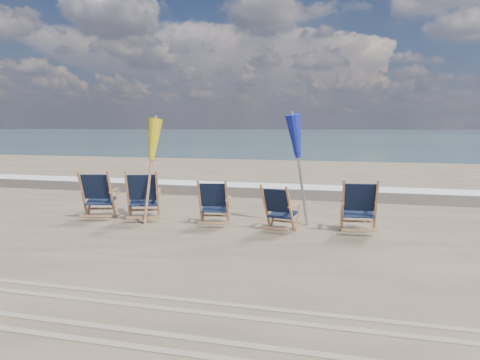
{
  "coord_description": "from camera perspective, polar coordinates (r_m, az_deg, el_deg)",
  "views": [
    {
      "loc": [
        2.57,
        -7.07,
        2.02
      ],
      "look_at": [
        0.0,
        2.2,
        0.9
      ],
      "focal_mm": 35.0,
      "sensor_mm": 36.0,
      "label": 1
    }
  ],
  "objects": [
    {
      "name": "ocean",
      "position": [
        135.11,
        14.49,
        5.58
      ],
      "size": [
        400.0,
        400.0,
        0.0
      ],
      "primitive_type": "plane",
      "color": "#3C6064",
      "rests_on": "ground"
    },
    {
      "name": "surf_foam",
      "position": [
        15.71,
        5.96,
        -0.77
      ],
      "size": [
        200.0,
        1.4,
        0.01
      ],
      "primitive_type": "cube",
      "color": "silver",
      "rests_on": "ground"
    },
    {
      "name": "wet_sand_strip",
      "position": [
        14.25,
        4.95,
        -1.52
      ],
      "size": [
        200.0,
        2.6,
        0.0
      ],
      "primitive_type": "cube",
      "color": "#42362A",
      "rests_on": "ground"
    },
    {
      "name": "tire_tracks",
      "position": [
        5.38,
        -14.96,
        -15.6
      ],
      "size": [
        80.0,
        1.3,
        0.01
      ],
      "primitive_type": null,
      "color": "gray",
      "rests_on": "ground"
    },
    {
      "name": "beach_chair_0",
      "position": [
        10.37,
        -15.45,
        -1.76
      ],
      "size": [
        0.88,
        0.94,
        1.1
      ],
      "primitive_type": null,
      "rotation": [
        0.0,
        0.0,
        3.41
      ],
      "color": "black",
      "rests_on": "ground"
    },
    {
      "name": "beach_chair_1",
      "position": [
        10.02,
        -10.03,
        -1.87
      ],
      "size": [
        0.94,
        1.0,
        1.11
      ],
      "primitive_type": null,
      "rotation": [
        0.0,
        0.0,
        3.5
      ],
      "color": "black",
      "rests_on": "ground"
    },
    {
      "name": "beach_chair_2",
      "position": [
        9.32,
        -1.61,
        -2.82
      ],
      "size": [
        0.73,
        0.8,
        0.98
      ],
      "primitive_type": null,
      "rotation": [
        0.0,
        0.0,
        3.31
      ],
      "color": "black",
      "rests_on": "ground"
    },
    {
      "name": "beach_chair_3",
      "position": [
        8.77,
        6.12,
        -3.63
      ],
      "size": [
        0.73,
        0.79,
        0.92
      ],
      "primitive_type": null,
      "rotation": [
        0.0,
        0.0,
        2.9
      ],
      "color": "black",
      "rests_on": "ground"
    },
    {
      "name": "beach_chair_4",
      "position": [
        8.97,
        16.24,
        -3.18
      ],
      "size": [
        0.75,
        0.83,
        1.06
      ],
      "primitive_type": null,
      "rotation": [
        0.0,
        0.0,
        3.24
      ],
      "color": "black",
      "rests_on": "ground"
    },
    {
      "name": "umbrella_yellow",
      "position": [
        9.79,
        -11.03,
        4.3
      ],
      "size": [
        0.3,
        0.3,
        2.17
      ],
      "color": "#AA754C",
      "rests_on": "ground"
    },
    {
      "name": "umbrella_blue",
      "position": [
        9.34,
        7.45,
        4.74
      ],
      "size": [
        0.3,
        0.3,
        2.25
      ],
      "color": "#A5A5AD",
      "rests_on": "ground"
    }
  ]
}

